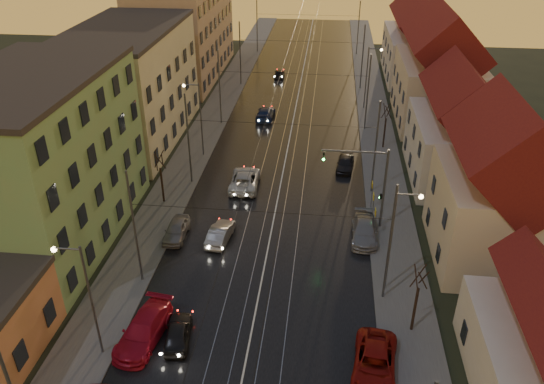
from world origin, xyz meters
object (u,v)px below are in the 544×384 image
(street_lamp_0, at_px, (84,291))
(parked_right_2, at_px, (345,163))
(driving_car_3, at_px, (265,113))
(parked_left_2, at_px, (144,330))
(street_lamp_3, at_px, (369,72))
(parked_left_3, at_px, (176,230))
(driving_car_4, at_px, (279,74))
(parked_right_0, at_px, (375,363))
(driving_car_1, at_px, (220,233))
(driving_car_2, at_px, (245,179))
(traffic_light_mast, at_px, (373,179))
(parked_right_1, at_px, (364,231))
(street_lamp_2, at_px, (198,113))
(driving_car_0, at_px, (178,333))
(street_lamp_1, at_px, (397,232))

(street_lamp_0, xyz_separation_m, parked_right_2, (15.30, 26.47, -4.20))
(driving_car_3, xyz_separation_m, parked_left_2, (-3.14, -37.81, 0.08))
(street_lamp_3, xyz_separation_m, driving_car_3, (-12.57, -4.79, -4.17))
(parked_left_3, bearing_deg, street_lamp_3, 61.54)
(driving_car_4, bearing_deg, parked_right_0, 99.87)
(driving_car_1, height_order, driving_car_2, driving_car_2)
(parked_left_2, bearing_deg, street_lamp_3, 77.53)
(parked_right_0, bearing_deg, driving_car_4, 107.83)
(driving_car_1, xyz_separation_m, parked_right_2, (10.14, 13.79, -0.00))
(parked_left_3, relative_size, parked_right_0, 0.75)
(driving_car_2, relative_size, parked_left_3, 1.39)
(street_lamp_3, xyz_separation_m, traffic_light_mast, (-1.11, -28.00, -0.29))
(parked_right_0, xyz_separation_m, parked_right_1, (0.00, 13.95, -0.02))
(street_lamp_3, distance_m, parked_right_1, 30.07)
(street_lamp_2, relative_size, parked_left_2, 1.47)
(street_lamp_2, relative_size, driving_car_3, 1.63)
(driving_car_2, xyz_separation_m, parked_left_2, (-3.25, -20.36, 0.01))
(driving_car_0, bearing_deg, parked_left_2, -2.99)
(parked_right_1, xyz_separation_m, parked_right_2, (-1.40, 12.21, -0.04))
(driving_car_0, xyz_separation_m, parked_left_3, (-3.13, 11.21, 0.04))
(street_lamp_3, relative_size, parked_right_0, 1.50)
(street_lamp_2, relative_size, driving_car_1, 1.93)
(street_lamp_2, xyz_separation_m, parked_left_2, (2.50, -26.60, -4.10))
(driving_car_1, xyz_separation_m, driving_car_4, (0.56, 43.32, -0.07))
(driving_car_4, distance_m, parked_left_3, 43.42)
(street_lamp_1, relative_size, parked_left_3, 1.99)
(traffic_light_mast, xyz_separation_m, parked_left_2, (-14.60, -14.60, -3.81))
(parked_left_2, bearing_deg, driving_car_0, 12.52)
(parked_left_2, height_order, parked_right_2, parked_left_2)
(driving_car_4, relative_size, parked_right_1, 0.72)
(street_lamp_2, distance_m, parked_left_3, 15.85)
(driving_car_1, height_order, parked_left_3, parked_left_3)
(street_lamp_1, height_order, parked_right_1, street_lamp_1)
(street_lamp_0, relative_size, street_lamp_1, 1.00)
(street_lamp_0, bearing_deg, street_lamp_1, 23.72)
(parked_left_3, bearing_deg, street_lamp_0, -97.01)
(driving_car_0, relative_size, parked_left_2, 0.70)
(driving_car_3, bearing_deg, traffic_light_mast, 118.03)
(parked_right_0, distance_m, parked_right_2, 26.20)
(driving_car_2, height_order, parked_right_0, driving_car_2)
(driving_car_3, height_order, parked_right_1, parked_right_1)
(driving_car_1, bearing_deg, driving_car_4, -84.59)
(street_lamp_2, relative_size, parked_left_3, 1.99)
(traffic_light_mast, bearing_deg, street_lamp_3, 87.73)
(parked_left_2, bearing_deg, parked_right_0, 3.39)
(street_lamp_0, relative_size, driving_car_1, 1.93)
(driving_car_0, bearing_deg, driving_car_3, -99.25)
(street_lamp_3, bearing_deg, traffic_light_mast, -92.27)
(driving_car_2, bearing_deg, traffic_light_mast, 151.32)
(street_lamp_1, relative_size, driving_car_4, 2.23)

